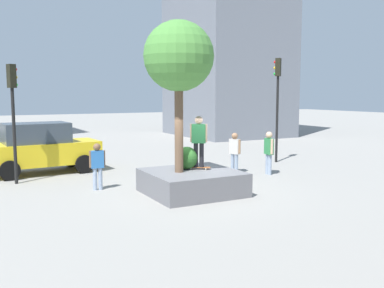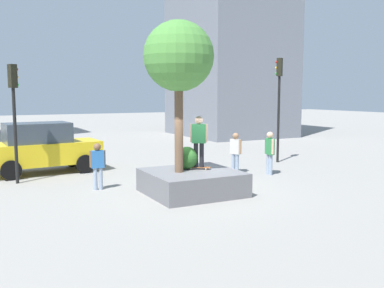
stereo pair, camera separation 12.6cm
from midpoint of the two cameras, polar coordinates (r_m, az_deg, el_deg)
The scene contains 13 objects.
ground_plane at distance 14.73m, azimuth 0.37°, elevation -6.36°, with size 120.00×120.00×0.00m, color gray.
planter_ledge at distance 14.41m, azimuth -0.25°, elevation -5.09°, with size 2.92×2.78×0.77m, color slate.
plaza_tree at distance 13.95m, azimuth -2.04°, elevation 11.36°, with size 2.25×2.25×4.86m.
boxwood_shrub at distance 14.65m, azimuth -0.95°, elevation -1.84°, with size 0.76×0.76×0.76m, color #2D6628.
skateboard at distance 14.66m, azimuth 0.64°, elevation -3.12°, with size 0.77×0.64×0.07m.
skateboarder at distance 14.52m, azimuth 0.65°, elevation 0.83°, with size 0.50×0.43×1.73m.
taxi_cab at distance 19.12m, azimuth -19.56°, elevation -0.47°, with size 4.70×2.42×2.12m.
traffic_light_corner at distance 21.26m, azimuth 11.06°, elevation 6.70°, with size 0.37×0.37×5.01m.
traffic_light_median at distance 17.07m, azimuth -22.77°, elevation 5.05°, with size 0.37×0.35×4.38m.
bystander_watching at distance 18.00m, azimuth 9.92°, elevation -0.77°, with size 0.28×0.60×1.78m.
pedestrian_crossing at distance 18.17m, azimuth 5.45°, elevation -0.78°, with size 0.35×0.54×1.70m.
passerby_with_bag at distance 15.24m, azimuth -12.63°, elevation -2.49°, with size 0.55×0.25×1.63m.
brick_midrise at distance 35.68m, azimuth 4.60°, elevation 16.18°, with size 7.43×8.88×18.50m, color slate.
Camera 1 is at (-6.83, -12.63, 3.31)m, focal length 40.36 mm.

